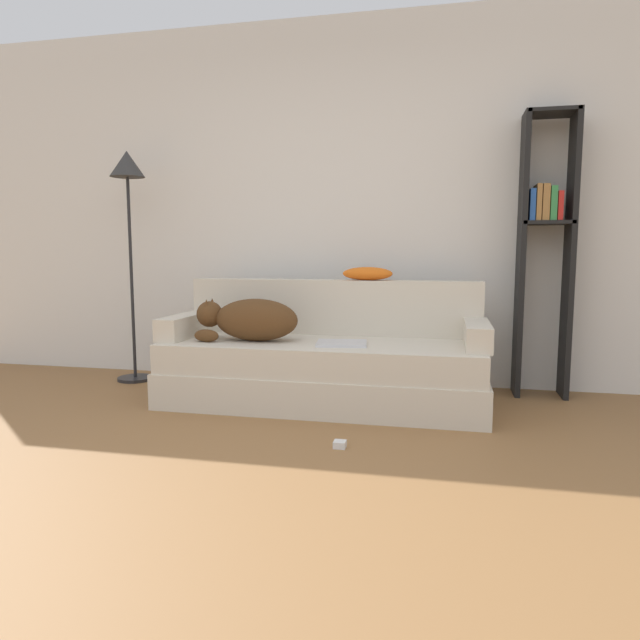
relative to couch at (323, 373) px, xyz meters
The scene contains 12 objects.
ground_plane 1.80m from the couch, 90.24° to the right, with size 20.00×20.00×0.00m, color olive.
wall_back 1.36m from the couch, 90.58° to the left, with size 7.09×0.06×2.70m.
couch is the anchor object (origin of this frame).
couch_backrest 0.52m from the couch, 90.00° to the left, with size 2.04×0.15×0.38m.
couch_arm_left 1.01m from the couch, behind, with size 0.15×0.62×0.15m.
couch_arm_right 1.01m from the couch, ahead, with size 0.15×0.62×0.15m.
dog 0.60m from the couch, behind, with size 0.69×0.28×0.28m.
laptop 0.29m from the couch, 37.99° to the right, with size 0.34×0.28×0.02m.
throw_pillow 0.76m from the couch, 54.02° to the left, with size 0.35×0.15×0.09m.
bookshelf 1.75m from the couch, 20.97° to the left, with size 0.35×0.26×1.91m.
floor_lamp 2.01m from the couch, 167.12° to the left, with size 0.27×0.27×1.74m.
power_adapter 0.87m from the couch, 72.15° to the right, with size 0.06×0.06×0.04m.
Camera 1 is at (0.77, -1.79, 1.00)m, focal length 32.00 mm.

